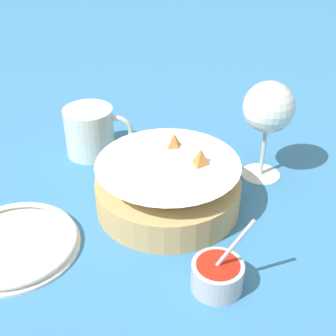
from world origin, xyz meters
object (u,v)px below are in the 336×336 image
food_basket (168,186)px  beer_mug (91,133)px  wine_glass (269,110)px  sauce_cup (217,275)px  side_plate (14,244)px

food_basket → beer_mug: bearing=133.8°
wine_glass → food_basket: bearing=-148.5°
sauce_cup → side_plate: 0.28m
sauce_cup → beer_mug: bearing=124.1°
food_basket → side_plate: (-0.21, -0.11, -0.03)m
wine_glass → beer_mug: bearing=168.8°
food_basket → wine_glass: bearing=31.5°
sauce_cup → side_plate: bearing=168.2°
sauce_cup → side_plate: (-0.27, 0.06, -0.01)m
beer_mug → wine_glass: bearing=-11.2°
food_basket → side_plate: food_basket is taller
wine_glass → side_plate: 0.43m
sauce_cup → wine_glass: (0.08, 0.26, 0.10)m
food_basket → side_plate: 0.23m
food_basket → beer_mug: food_basket is taller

